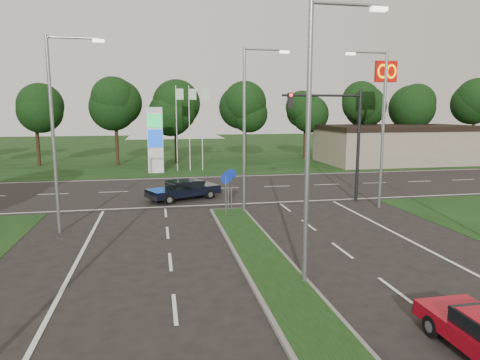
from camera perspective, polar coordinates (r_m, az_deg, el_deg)
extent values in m
cube|color=black|center=(62.18, -7.42, 3.92)|extent=(160.00, 50.00, 0.02)
cube|color=black|center=(31.56, -3.80, -1.18)|extent=(160.00, 12.00, 0.02)
cube|color=slate|center=(12.78, 8.14, -17.09)|extent=(2.00, 26.00, 0.12)
cube|color=gray|center=(50.14, 20.15, 4.46)|extent=(16.00, 9.00, 4.00)
cylinder|color=gray|center=(13.67, 9.00, 4.06)|extent=(0.16, 0.16, 9.00)
cylinder|color=gray|center=(14.39, 13.92, 21.81)|extent=(2.20, 0.10, 0.10)
cube|color=#FFF2CC|center=(14.84, 18.03, 20.84)|extent=(0.50, 0.22, 0.12)
cylinder|color=gray|center=(23.30, 0.55, 6.28)|extent=(0.16, 0.16, 9.00)
cylinder|color=gray|center=(23.72, 3.29, 16.97)|extent=(2.20, 0.10, 0.10)
cube|color=#FFF2CC|center=(24.00, 5.95, 16.61)|extent=(0.50, 0.22, 0.12)
cylinder|color=gray|center=(21.34, -23.65, 5.23)|extent=(0.16, 0.16, 9.00)
cylinder|color=gray|center=(21.33, -21.43, 17.24)|extent=(2.20, 0.10, 0.10)
cube|color=#FFF2CC|center=(21.16, -18.35, 17.20)|extent=(0.50, 0.22, 0.12)
cylinder|color=gray|center=(26.20, 18.52, 6.14)|extent=(0.16, 0.16, 9.00)
cylinder|color=gray|center=(25.85, 16.83, 15.97)|extent=(2.20, 0.10, 0.10)
cube|color=#FFF2CC|center=(25.35, 14.53, 15.98)|extent=(0.50, 0.22, 0.12)
cylinder|color=black|center=(27.79, 15.49, 4.37)|extent=(0.20, 0.20, 7.00)
cylinder|color=black|center=(26.70, 10.88, 11.01)|extent=(5.00, 0.14, 0.14)
cube|color=black|center=(26.02, 6.70, 10.50)|extent=(0.28, 0.28, 0.90)
sphere|color=#FF190C|center=(25.85, 6.83, 11.17)|extent=(0.20, 0.20, 0.20)
cylinder|color=gray|center=(23.04, -1.89, -2.29)|extent=(0.06, 0.06, 2.20)
cylinder|color=#0C26A5|center=(22.86, -1.91, 0.17)|extent=(0.56, 0.04, 0.56)
cylinder|color=gray|center=(24.06, -1.57, -1.79)|extent=(0.06, 0.06, 2.20)
cylinder|color=#0C26A5|center=(23.89, -1.58, 0.56)|extent=(0.56, 0.04, 0.56)
cylinder|color=gray|center=(24.78, -1.15, -1.46)|extent=(0.06, 0.06, 2.20)
cylinder|color=#0C26A5|center=(24.62, -1.15, 0.83)|extent=(0.56, 0.04, 0.56)
cube|color=silver|center=(39.88, -11.23, 5.19)|extent=(1.40, 0.30, 6.00)
cube|color=#0CA53F|center=(39.62, -11.31, 7.77)|extent=(1.30, 0.08, 1.20)
cube|color=#0C3FBF|center=(39.69, -11.24, 5.46)|extent=(1.30, 0.08, 1.60)
cylinder|color=silver|center=(40.87, -8.45, 6.77)|extent=(0.08, 0.08, 8.00)
cube|color=#B2D8B2|center=(40.88, -8.06, 11.26)|extent=(0.70, 0.02, 1.00)
cylinder|color=silver|center=(40.94, -6.76, 6.81)|extent=(0.08, 0.08, 8.00)
cube|color=#B2D8B2|center=(40.96, -6.35, 11.29)|extent=(0.70, 0.02, 1.00)
cylinder|color=silver|center=(41.05, -5.08, 6.84)|extent=(0.08, 0.08, 8.00)
cube|color=#B2D8B2|center=(41.08, -4.65, 11.31)|extent=(0.70, 0.02, 1.00)
cylinder|color=silver|center=(44.53, 18.58, 7.87)|extent=(0.30, 0.30, 10.00)
cube|color=#BF0C07|center=(44.68, 18.87, 13.52)|extent=(2.20, 0.35, 2.00)
torus|color=#FFC600|center=(44.27, 18.50, 13.58)|extent=(1.06, 0.16, 1.06)
torus|color=#FFC600|center=(44.71, 19.53, 13.48)|extent=(1.06, 0.16, 1.06)
cylinder|color=black|center=(47.08, -6.30, 4.93)|extent=(0.36, 0.36, 4.40)
sphere|color=black|center=(46.96, -6.39, 10.17)|extent=(6.00, 6.00, 6.00)
sphere|color=black|center=(46.81, -6.02, 11.41)|extent=(4.80, 4.80, 4.80)
cylinder|color=black|center=(12.49, 24.20, -17.38)|extent=(0.19, 0.56, 0.56)
cube|color=black|center=(27.83, -7.54, -1.46)|extent=(4.92, 3.58, 0.47)
cube|color=black|center=(27.79, -7.40, -0.54)|extent=(2.48, 2.27, 0.44)
cube|color=black|center=(27.76, -7.41, -0.10)|extent=(2.11, 2.04, 0.04)
cylinder|color=black|center=(26.49, -9.46, -2.61)|extent=(0.67, 0.45, 0.64)
cylinder|color=black|center=(28.00, -10.99, -2.01)|extent=(0.67, 0.45, 0.64)
cylinder|color=black|center=(27.85, -4.06, -1.92)|extent=(0.67, 0.45, 0.64)
cylinder|color=black|center=(29.30, -5.79, -1.39)|extent=(0.67, 0.45, 0.64)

